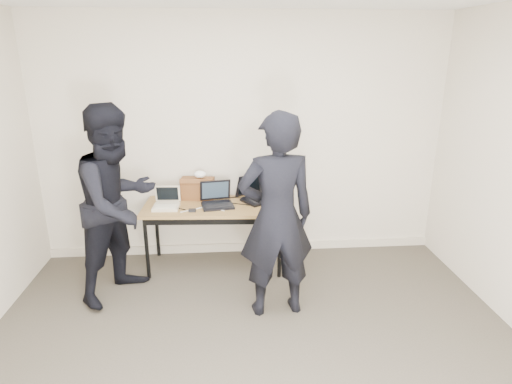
{
  "coord_description": "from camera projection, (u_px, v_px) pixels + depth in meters",
  "views": [
    {
      "loc": [
        -0.21,
        -2.43,
        2.29
      ],
      "look_at": [
        0.1,
        1.6,
        0.95
      ],
      "focal_mm": 30.0,
      "sensor_mm": 36.0,
      "label": 1
    }
  ],
  "objects": [
    {
      "name": "power_brick",
      "position": [
        192.0,
        210.0,
        4.38
      ],
      "size": [
        0.08,
        0.05,
        0.03
      ],
      "primitive_type": "cube",
      "rotation": [
        0.0,
        0.0,
        -0.07
      ],
      "color": "black",
      "rests_on": "desk"
    },
    {
      "name": "person_observer",
      "position": [
        118.0,
        204.0,
        4.0
      ],
      "size": [
        1.09,
        1.15,
        1.86
      ],
      "primitive_type": "imported",
      "rotation": [
        0.0,
        0.0,
        0.97
      ],
      "color": "black",
      "rests_on": "ground"
    },
    {
      "name": "laptop_center",
      "position": [
        217.0,
        200.0,
        4.56
      ],
      "size": [
        0.37,
        0.36,
        0.25
      ],
      "rotation": [
        0.0,
        0.0,
        0.16
      ],
      "color": "black",
      "rests_on": "desk"
    },
    {
      "name": "leather_satchel",
      "position": [
        198.0,
        188.0,
        4.73
      ],
      "size": [
        0.38,
        0.22,
        0.25
      ],
      "rotation": [
        0.0,
        0.0,
        -0.13
      ],
      "color": "brown",
      "rests_on": "desk"
    },
    {
      "name": "cables",
      "position": [
        218.0,
        205.0,
        4.57
      ],
      "size": [
        1.15,
        0.44,
        0.01
      ],
      "rotation": [
        0.0,
        0.0,
        0.05
      ],
      "color": "black",
      "rests_on": "desk"
    },
    {
      "name": "room",
      "position": [
        260.0,
        212.0,
        2.61
      ],
      "size": [
        4.6,
        4.6,
        2.8
      ],
      "color": "#433D33",
      "rests_on": "ground"
    },
    {
      "name": "desk",
      "position": [
        214.0,
        211.0,
        4.58
      ],
      "size": [
        1.53,
        0.73,
        0.72
      ],
      "rotation": [
        0.0,
        0.0,
        -0.06
      ],
      "color": "olive",
      "rests_on": "ground"
    },
    {
      "name": "equipment_box",
      "position": [
        271.0,
        192.0,
        4.77
      ],
      "size": [
        0.24,
        0.2,
        0.13
      ],
      "primitive_type": "cube",
      "rotation": [
        0.0,
        0.0,
        0.02
      ],
      "color": "black",
      "rests_on": "desk"
    },
    {
      "name": "baseboard",
      "position": [
        244.0,
        247.0,
        5.14
      ],
      "size": [
        4.5,
        0.03,
        0.1
      ],
      "primitive_type": "cube",
      "color": "beige",
      "rests_on": "ground"
    },
    {
      "name": "laptop_right",
      "position": [
        257.0,
        194.0,
        4.74
      ],
      "size": [
        0.51,
        0.51,
        0.27
      ],
      "rotation": [
        0.0,
        0.0,
        0.58
      ],
      "color": "black",
      "rests_on": "desk"
    },
    {
      "name": "person_typist",
      "position": [
        276.0,
        217.0,
        3.69
      ],
      "size": [
        0.72,
        0.52,
        1.85
      ],
      "primitive_type": "imported",
      "rotation": [
        0.0,
        0.0,
        3.27
      ],
      "color": "black",
      "rests_on": "ground"
    },
    {
      "name": "laptop_beige",
      "position": [
        166.0,
        204.0,
        4.49
      ],
      "size": [
        0.28,
        0.27,
        0.21
      ],
      "rotation": [
        0.0,
        0.0,
        -0.05
      ],
      "color": "beige",
      "rests_on": "desk"
    },
    {
      "name": "tissue",
      "position": [
        200.0,
        174.0,
        4.68
      ],
      "size": [
        0.14,
        0.11,
        0.08
      ],
      "primitive_type": "ellipsoid",
      "rotation": [
        0.0,
        0.0,
        0.07
      ],
      "color": "white",
      "rests_on": "leather_satchel"
    }
  ]
}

